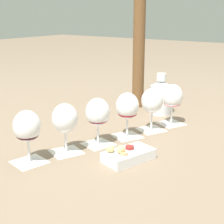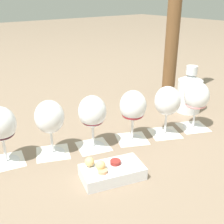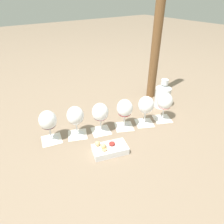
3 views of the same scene
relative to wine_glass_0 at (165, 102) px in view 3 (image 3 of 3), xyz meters
The scene contains 16 objects.
ground_plane 0.32m from the wine_glass_0, 17.71° to the right, with size 8.00×8.00×0.00m, color #7F6B56.
tasting_card_0 0.11m from the wine_glass_0, ahead, with size 0.12×0.12×0.00m.
tasting_card_1 0.16m from the wine_glass_0, 14.93° to the right, with size 0.12×0.12×0.00m.
tasting_card_2 0.26m from the wine_glass_0, 16.78° to the right, with size 0.12×0.12×0.00m.
tasting_card_3 0.38m from the wine_glass_0, 17.10° to the right, with size 0.11×0.11×0.00m.
tasting_card_4 0.49m from the wine_glass_0, 17.90° to the right, with size 0.12×0.12×0.00m.
tasting_card_5 0.62m from the wine_glass_0, 17.77° to the right, with size 0.11×0.11×0.00m.
wine_glass_0 is the anchor object (origin of this frame).
wine_glass_1 0.11m from the wine_glass_0, 14.93° to the right, with size 0.08×0.08×0.16m.
wine_glass_2 0.23m from the wine_glass_0, 16.78° to the right, with size 0.08×0.08×0.16m.
wine_glass_3 0.36m from the wine_glass_0, 17.10° to the right, with size 0.08×0.08×0.16m.
wine_glass_4 0.48m from the wine_glass_0, 17.90° to the right, with size 0.08×0.08×0.16m.
wine_glass_5 0.61m from the wine_glass_0, 17.77° to the right, with size 0.08×0.08×0.16m.
ceramic_vase 0.15m from the wine_glass_0, 134.89° to the right, with size 0.09×0.09×0.18m.
snack_dish 0.41m from the wine_glass_0, ahead, with size 0.17×0.12×0.06m.
umbrella_pole 0.40m from the wine_glass_0, 121.26° to the right, with size 0.05×0.05×0.77m.
Camera 3 is at (0.49, 0.70, 0.63)m, focal length 32.00 mm.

